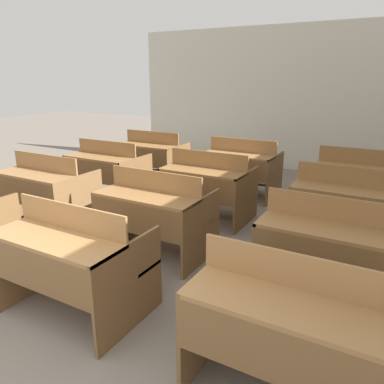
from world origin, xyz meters
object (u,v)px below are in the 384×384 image
at_px(bench_front_center, 73,258).
at_px(bench_back_center, 241,167).
at_px(bench_second_center, 155,213).
at_px(bench_third_right, 345,206).
at_px(bench_third_left, 107,170).
at_px(bench_front_right, 289,325).
at_px(bench_second_right, 328,248).
at_px(bench_back_right, 358,181).
at_px(bench_second_left, 46,189).
at_px(bench_back_left, 152,156).
at_px(bench_third_center, 207,185).

height_order(bench_front_center, bench_back_center, same).
bearing_deg(bench_second_center, bench_third_right, 35.12).
distance_m(bench_front_center, bench_second_center, 1.20).
bearing_deg(bench_front_center, bench_third_left, 126.42).
distance_m(bench_front_center, bench_front_right, 1.76).
height_order(bench_second_right, bench_back_center, same).
relative_size(bench_front_right, bench_third_right, 1.00).
bearing_deg(bench_back_right, bench_second_center, -125.59).
bearing_deg(bench_second_center, bench_back_right, 54.41).
bearing_deg(bench_front_center, bench_second_center, 91.29).
xyz_separation_m(bench_second_left, bench_back_center, (1.75, 2.41, 0.00)).
height_order(bench_third_right, bench_back_right, same).
bearing_deg(bench_back_right, bench_front_center, -115.31).
xyz_separation_m(bench_front_center, bench_back_left, (-1.78, 3.64, 0.00)).
relative_size(bench_second_right, bench_back_center, 1.00).
distance_m(bench_back_left, bench_back_center, 1.76).
xyz_separation_m(bench_third_center, bench_back_center, (-0.00, 1.22, 0.00)).
height_order(bench_second_left, bench_back_right, same).
distance_m(bench_second_left, bench_second_right, 3.54).
distance_m(bench_front_right, bench_third_left, 4.30).
relative_size(bench_second_left, bench_third_center, 1.00).
bearing_deg(bench_third_left, bench_second_center, -34.82).
xyz_separation_m(bench_second_left, bench_third_left, (-0.02, 1.19, 0.00)).
height_order(bench_third_left, bench_back_left, same).
xyz_separation_m(bench_third_right, bench_back_left, (-3.51, 1.20, 0.00)).
bearing_deg(bench_third_right, bench_third_left, -179.90).
height_order(bench_front_right, bench_second_left, same).
height_order(bench_third_center, bench_back_center, same).
xyz_separation_m(bench_second_right, bench_third_right, (-0.04, 1.23, 0.00)).
bearing_deg(bench_second_left, bench_back_center, 54.04).
relative_size(bench_second_center, bench_second_right, 1.00).
relative_size(bench_front_right, bench_back_center, 1.00).
bearing_deg(bench_back_right, bench_front_right, -89.55).
bearing_deg(bench_back_left, bench_second_right, -34.38).
distance_m(bench_front_center, bench_back_right, 4.05).
bearing_deg(bench_second_left, bench_front_right, -19.17).
bearing_deg(bench_third_right, bench_third_center, -179.86).
bearing_deg(bench_back_right, bench_back_left, -179.71).
height_order(bench_front_right, bench_back_right, same).
xyz_separation_m(bench_third_center, bench_back_left, (-1.76, 1.21, 0.00)).
relative_size(bench_front_center, bench_back_right, 1.00).
relative_size(bench_third_right, bench_back_right, 1.00).
bearing_deg(bench_second_left, bench_third_left, 91.15).
bearing_deg(bench_back_center, bench_front_right, -63.91).
distance_m(bench_second_left, bench_third_right, 3.70).
distance_m(bench_second_left, bench_back_left, 2.40).
bearing_deg(bench_front_right, bench_second_right, 89.54).
relative_size(bench_front_center, bench_second_right, 1.00).
distance_m(bench_back_center, bench_back_right, 1.75).
xyz_separation_m(bench_second_center, bench_third_right, (1.76, 1.24, 0.00)).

